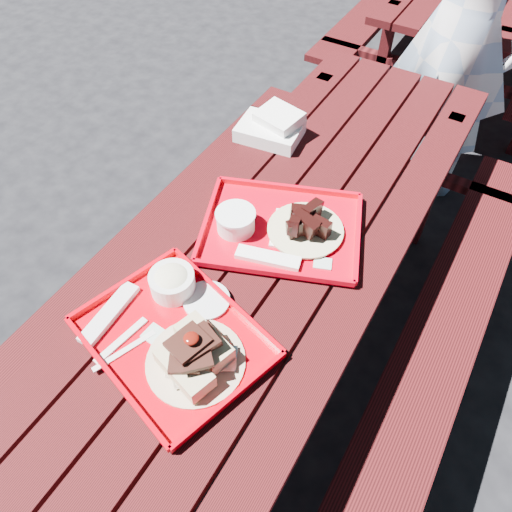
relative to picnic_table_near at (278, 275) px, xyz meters
name	(u,v)px	position (x,y,z in m)	size (l,w,h in m)	color
ground	(273,353)	(0.00, 0.00, -0.56)	(60.00, 60.00, 0.00)	black
picnic_table_near	(278,275)	(0.00, 0.00, 0.00)	(1.41, 2.40, 0.75)	#3F0C0E
near_tray	(179,328)	(-0.06, -0.45, 0.23)	(0.58, 0.51, 0.16)	red
far_tray	(278,228)	(-0.02, 0.02, 0.22)	(0.61, 0.54, 0.09)	red
white_cloth	(272,127)	(-0.29, 0.46, 0.23)	(0.26, 0.22, 0.10)	white
person	(463,29)	(0.14, 1.46, 0.30)	(0.63, 0.41, 1.73)	#A1BADB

